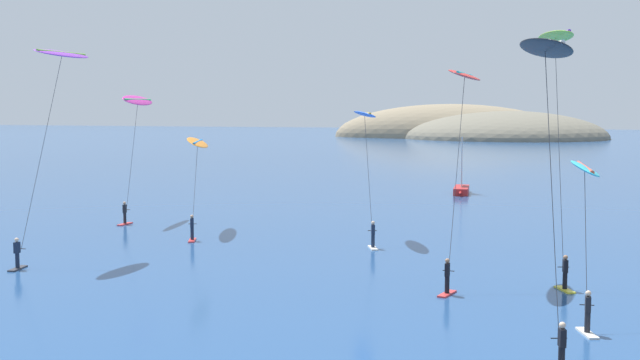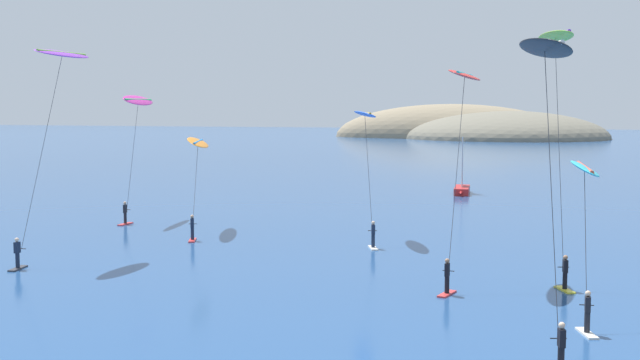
# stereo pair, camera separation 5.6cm
# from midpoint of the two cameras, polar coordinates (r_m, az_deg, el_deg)

# --- Properties ---
(headland_island) EXTENTS (74.90, 49.95, 18.56)m
(headland_island) POSITION_cam_midpoint_polar(r_m,az_deg,el_deg) (224.10, 11.26, 2.96)
(headland_island) COLOR #6B6656
(headland_island) RESTS_ON ground
(sailboat_near) EXTENTS (1.68, 5.93, 5.70)m
(sailboat_near) POSITION_cam_midpoint_polar(r_m,az_deg,el_deg) (80.92, 10.00, -0.54)
(sailboat_near) COLOR #B22323
(sailboat_near) RESTS_ON ground
(kitesurfer_lime) EXTENTS (2.42, 6.81, 12.48)m
(kitesurfer_lime) POSITION_cam_midpoint_polar(r_m,az_deg,el_deg) (42.11, 16.39, 8.39)
(kitesurfer_lime) COLOR yellow
(kitesurfer_lime) RESTS_ON ground
(kitesurfer_orange) EXTENTS (3.68, 8.44, 6.61)m
(kitesurfer_orange) POSITION_cam_midpoint_polar(r_m,az_deg,el_deg) (56.71, -8.75, 2.28)
(kitesurfer_orange) COLOR red
(kitesurfer_orange) RESTS_ON ground
(kitesurfer_blue) EXTENTS (3.30, 6.89, 8.49)m
(kitesurfer_blue) POSITION_cam_midpoint_polar(r_m,az_deg,el_deg) (52.27, 3.21, 3.94)
(kitesurfer_blue) COLOR silver
(kitesurfer_blue) RESTS_ON ground
(kitesurfer_black) EXTENTS (2.67, 6.08, 11.17)m
(kitesurfer_black) POSITION_cam_midpoint_polar(r_m,az_deg,el_deg) (29.51, 15.75, 7.41)
(kitesurfer_black) COLOR silver
(kitesurfer_black) RESTS_ON ground
(kitesurfer_red) EXTENTS (1.78, 7.50, 10.64)m
(kitesurfer_red) POSITION_cam_midpoint_polar(r_m,az_deg,el_deg) (41.00, 10.12, 6.25)
(kitesurfer_red) COLOR red
(kitesurfer_red) RESTS_ON ground
(kitesurfer_purple) EXTENTS (1.84, 7.58, 12.07)m
(kitesurfer_purple) POSITION_cam_midpoint_polar(r_m,az_deg,el_deg) (48.72, -18.13, 7.53)
(kitesurfer_purple) COLOR #2D2D33
(kitesurfer_purple) RESTS_ON ground
(kitesurfer_cyan) EXTENTS (1.41, 6.32, 6.53)m
(kitesurfer_cyan) POSITION_cam_midpoint_polar(r_m,az_deg,el_deg) (34.35, 18.28, -0.06)
(kitesurfer_cyan) COLOR silver
(kitesurfer_cyan) RESTS_ON ground
(kitesurfer_magenta) EXTENTS (1.90, 6.86, 9.63)m
(kitesurfer_magenta) POSITION_cam_midpoint_polar(r_m,az_deg,el_deg) (63.20, -12.92, 4.92)
(kitesurfer_magenta) COLOR red
(kitesurfer_magenta) RESTS_ON ground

